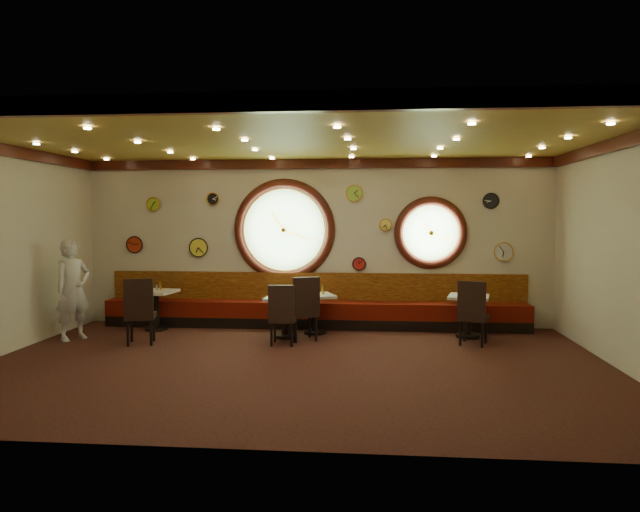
{
  "coord_description": "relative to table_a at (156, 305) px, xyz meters",
  "views": [
    {
      "loc": [
        1.08,
        -7.95,
        2.11
      ],
      "look_at": [
        0.29,
        0.8,
        1.5
      ],
      "focal_mm": 32.0,
      "sensor_mm": 36.0,
      "label": 1
    }
  ],
  "objects": [
    {
      "name": "wall_clock_0",
      "position": [
        3.65,
        0.74,
        2.08
      ],
      "size": [
        0.3,
        0.03,
        0.3
      ],
      "primitive_type": "cylinder",
      "rotation": [
        1.57,
        0.0,
        0.0
      ],
      "color": "#90C33D",
      "rests_on": "wall_back"
    },
    {
      "name": "porthole_left_frame",
      "position": [
        2.3,
        0.76,
        1.38
      ],
      "size": [
        1.98,
        0.18,
        1.98
      ],
      "primitive_type": "torus",
      "rotation": [
        1.57,
        0.0,
        0.0
      ],
      "color": "#3A120A",
      "rests_on": "wall_back"
    },
    {
      "name": "wall_clock_6",
      "position": [
        3.75,
        0.74,
        0.73
      ],
      "size": [
        0.24,
        0.03,
        0.24
      ],
      "primitive_type": "cylinder",
      "rotation": [
        1.57,
        0.0,
        0.0
      ],
      "color": "red",
      "rests_on": "wall_back"
    },
    {
      "name": "wall_clock_5",
      "position": [
        0.6,
        0.74,
        1.03
      ],
      "size": [
        0.36,
        0.03,
        0.36
      ],
      "primitive_type": "cylinder",
      "rotation": [
        1.57,
        0.0,
        0.0
      ],
      "color": "yellow",
      "rests_on": "wall_back"
    },
    {
      "name": "wall_clock_1",
      "position": [
        4.25,
        0.74,
        1.48
      ],
      "size": [
        0.22,
        0.03,
        0.22
      ],
      "primitive_type": "cylinder",
      "rotation": [
        1.57,
        0.0,
        0.0
      ],
      "color": "#F7DD52",
      "rests_on": "wall_back"
    },
    {
      "name": "porthole_right_frame",
      "position": [
        5.1,
        0.76,
        1.33
      ],
      "size": [
        1.38,
        0.18,
        1.38
      ],
      "primitive_type": "torus",
      "rotation": [
        1.57,
        0.0,
        0.0
      ],
      "color": "#3A120A",
      "rests_on": "wall_back"
    },
    {
      "name": "condiment_d_salt",
      "position": [
        5.57,
        -0.08,
        0.33
      ],
      "size": [
        0.04,
        0.04,
        0.11
      ],
      "primitive_type": "cylinder",
      "color": "silver",
      "rests_on": "table_d"
    },
    {
      "name": "wall_clock_2",
      "position": [
        -0.3,
        0.74,
        1.88
      ],
      "size": [
        0.26,
        0.03,
        0.26
      ],
      "primitive_type": "cylinder",
      "rotation": [
        1.57,
        0.0,
        0.0
      ],
      "color": "#95BD25",
      "rests_on": "wall_back"
    },
    {
      "name": "condiment_a_salt",
      "position": [
        -0.12,
        0.09,
        0.32
      ],
      "size": [
        0.03,
        0.03,
        0.09
      ],
      "primitive_type": "cylinder",
      "color": "silver",
      "rests_on": "table_a"
    },
    {
      "name": "porthole_right_ring",
      "position": [
        5.1,
        0.73,
        1.33
      ],
      "size": [
        1.09,
        0.03,
        1.09
      ],
      "primitive_type": "torus",
      "rotation": [
        1.57,
        0.0,
        0.0
      ],
      "color": "gold",
      "rests_on": "wall_back"
    },
    {
      "name": "wall_front",
      "position": [
        2.9,
        -5.22,
        1.13
      ],
      "size": [
        9.0,
        0.02,
        3.2
      ],
      "primitive_type": "cube",
      "color": "beige",
      "rests_on": "floor"
    },
    {
      "name": "condiment_c_bottle",
      "position": [
        3.12,
        -0.03,
        0.33
      ],
      "size": [
        0.06,
        0.06,
        0.18
      ],
      "primitive_type": "cylinder",
      "color": "gold",
      "rests_on": "table_c"
    },
    {
      "name": "banquette_back",
      "position": [
        2.9,
        0.72,
        0.28
      ],
      "size": [
        8.0,
        0.1,
        0.55
      ],
      "primitive_type": "cube",
      "color": "#5C1207",
      "rests_on": "wall_back"
    },
    {
      "name": "condiment_c_pepper",
      "position": [
        2.94,
        -0.1,
        0.29
      ],
      "size": [
        0.04,
        0.04,
        0.1
      ],
      "primitive_type": "cylinder",
      "color": "#BABABF",
      "rests_on": "table_c"
    },
    {
      "name": "molding_right",
      "position": [
        7.35,
        -2.22,
        2.64
      ],
      "size": [
        0.1,
        6.0,
        0.18
      ],
      "primitive_type": "cube",
      "color": "#3A120A",
      "rests_on": "wall_back"
    },
    {
      "name": "condiment_a_pepper",
      "position": [
        0.02,
        0.01,
        0.33
      ],
      "size": [
        0.04,
        0.04,
        0.11
      ],
      "primitive_type": "cylinder",
      "color": "silver",
      "rests_on": "table_a"
    },
    {
      "name": "condiment_a_bottle",
      "position": [
        0.05,
        0.12,
        0.35
      ],
      "size": [
        0.05,
        0.05,
        0.15
      ],
      "primitive_type": "cylinder",
      "color": "gold",
      "rests_on": "table_a"
    },
    {
      "name": "chair_b",
      "position": [
        2.54,
        -1.07,
        0.11
      ],
      "size": [
        0.42,
        0.42,
        0.62
      ],
      "rotation": [
        0.0,
        0.0,
        -0.0
      ],
      "color": "black",
      "rests_on": "floor"
    },
    {
      "name": "condiment_d_pepper",
      "position": [
        5.7,
        -0.17,
        0.32
      ],
      "size": [
        0.04,
        0.04,
        0.1
      ],
      "primitive_type": "cylinder",
      "color": "silver",
      "rests_on": "table_d"
    },
    {
      "name": "ceiling",
      "position": [
        2.9,
        -2.22,
        2.73
      ],
      "size": [
        9.0,
        6.0,
        0.02
      ],
      "primitive_type": "cube",
      "color": "gold",
      "rests_on": "wall_back"
    },
    {
      "name": "porthole_left_glass",
      "position": [
        2.3,
        0.78,
        1.38
      ],
      "size": [
        1.66,
        0.02,
        1.66
      ],
      "primitive_type": "cylinder",
      "rotation": [
        1.57,
        0.0,
        0.0
      ],
      "color": "#7BB26A",
      "rests_on": "wall_back"
    },
    {
      "name": "chair_a",
      "position": [
        0.21,
        -1.23,
        0.16
      ],
      "size": [
        0.56,
        0.56,
        0.68
      ],
      "rotation": [
        0.0,
        0.0,
        0.25
      ],
      "color": "black",
      "rests_on": "floor"
    },
    {
      "name": "condiment_b_bottle",
      "position": [
        2.56,
        -0.31,
        0.32
      ],
      "size": [
        0.05,
        0.05,
        0.15
      ],
      "primitive_type": "cylinder",
      "color": "orange",
      "rests_on": "table_b"
    },
    {
      "name": "condiment_d_bottle",
      "position": [
        5.74,
        -0.05,
        0.35
      ],
      "size": [
        0.05,
        0.05,
        0.15
      ],
      "primitive_type": "cylinder",
      "color": "yellow",
      "rests_on": "table_d"
    },
    {
      "name": "chair_c",
      "position": [
        2.87,
        -0.7,
        0.16
      ],
      "size": [
        0.61,
        0.61,
        0.68
      ],
      "rotation": [
        0.0,
        0.0,
        0.43
      ],
      "color": "black",
      "rests_on": "floor"
    },
    {
      "name": "waiter",
      "position": [
        -1.1,
        -0.91,
        0.39
      ],
      "size": [
        0.68,
        0.75,
        1.72
      ],
      "primitive_type": "imported",
      "rotation": [
        0.0,
        0.0,
        1.04
      ],
      "color": "silver",
      "rests_on": "floor"
    },
    {
      "name": "wall_clock_8",
      "position": [
        -0.7,
        0.74,
        1.08
      ],
      "size": [
        0.32,
        0.03,
        0.32
      ],
      "primitive_type": "cylinder",
      "rotation": [
        1.57,
        0.0,
        0.0
      ],
      "color": "red",
      "rests_on": "wall_back"
    },
    {
      "name": "banquette_seat",
      "position": [
        2.9,
        0.5,
        -0.12
      ],
      "size": [
        8.0,
        0.55,
        0.3
      ],
      "primitive_type": "cube",
      "color": "#550E07",
      "rests_on": "banquette_base"
    },
    {
      "name": "chair_d",
      "position": [
        5.63,
        -0.79,
        0.14
      ],
      "size": [
        0.57,
        0.57,
        0.66
      ],
      "rotation": [
        0.0,
        0.0,
        -0.35
      ],
      "color": "black",
      "rests_on": "floor"
    },
    {
      "name": "wall_clock_7",
      "position": [
        6.2,
        0.74,
        1.93
      ],
      "size": [
        0.28,
        0.03,
        0.28
      ],
      "primitive_type": "cylinder",
      "rotation": [
        1.57,
        0.0,
        0.0
      ],
      "color": "black",
      "rests_on": "wall_back"
    },
    {
      "name": "table_c",
      "position": [
        2.98,
        -0.06,
        -0.02
      ],
      "size": [
        0.83,
        0.83,
        0.71
      ],
      "color": "black",
      "rests_on": "floor"
    },
    {
      "name": "floor",
      "position": [
        2.9,
        -2.22,
        -0.47
      ],
      "size": [
        9.0,
        6.0,
        0.0
      ],
      "primitive_type": "cube",
      "color": "black",
      "rests_on": "ground"
    },
    {
      "name": "porthole_left_ring",
      "position": [
        2.3,
        0.73,
        1.38
      ],
      "size": [
        1.61,
        0.03,
        1.61
      ],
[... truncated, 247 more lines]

